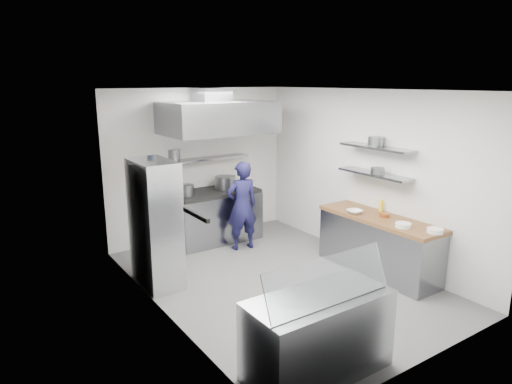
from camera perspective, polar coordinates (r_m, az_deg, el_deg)
floor at (r=6.99m, az=2.80°, el=-10.98°), size 5.00×5.00×0.00m
ceiling at (r=6.35m, az=3.10°, el=12.61°), size 5.00×5.00×0.00m
wall_back at (r=8.62m, az=-7.10°, el=3.46°), size 3.60×2.80×0.02m
wall_front at (r=4.86m, az=21.02°, el=-5.50°), size 3.60×2.80×0.02m
wall_left at (r=5.67m, az=-11.78°, el=-2.14°), size 2.80×5.00×0.02m
wall_right at (r=7.73m, az=13.69°, el=1.98°), size 2.80×5.00×0.02m
gas_range at (r=8.54m, az=-5.09°, el=-3.14°), size 1.60×0.80×0.90m
cooktop at (r=8.42m, az=-5.15°, el=-0.01°), size 1.57×0.78×0.06m
stock_pot_left at (r=8.05m, az=-8.62°, el=0.20°), size 0.25×0.25×0.20m
stock_pot_mid at (r=8.49m, az=-3.90°, el=1.17°), size 0.38×0.38×0.24m
stock_pot_right at (r=8.95m, az=-3.40°, el=1.57°), size 0.25×0.25×0.16m
over_range_shelf at (r=8.50m, az=-6.03°, el=4.17°), size 1.60×0.30×0.04m
shelf_pot_a at (r=8.39m, az=-10.25°, el=4.65°), size 0.23×0.23×0.18m
extractor_hood at (r=8.05m, az=-4.75°, el=9.26°), size 1.90×1.15×0.55m
hood_duct at (r=8.22m, az=-5.59°, el=11.99°), size 0.55×0.55×0.24m
red_firebox at (r=8.08m, az=-14.82°, el=2.56°), size 0.22×0.10×0.26m
chef at (r=8.00m, az=-1.77°, el=-1.73°), size 0.62×0.45×1.58m
wire_rack at (r=6.72m, az=-12.48°, el=-3.88°), size 0.50×0.90×1.85m
rack_bin_a at (r=6.85m, az=-12.72°, el=-4.68°), size 0.16×0.20×0.18m
rack_bin_b at (r=7.03m, az=-13.98°, el=-0.03°), size 0.14×0.18×0.16m
rack_jar at (r=6.68m, az=-12.97°, el=3.71°), size 0.10×0.10×0.18m
knife_strip at (r=4.85m, az=-7.51°, el=-2.84°), size 0.04×0.55×0.05m
prep_counter_base at (r=7.38m, az=15.01°, el=-6.58°), size 0.62×2.00×0.84m
prep_counter_top at (r=7.24m, az=15.23°, el=-3.24°), size 0.65×2.04×0.06m
plate_stack_a at (r=6.71m, az=21.48°, el=-4.52°), size 0.22×0.22×0.06m
plate_stack_b at (r=6.81m, az=17.92°, el=-3.96°), size 0.22×0.22×0.06m
copper_pan at (r=7.23m, az=15.76°, el=-2.79°), size 0.14×0.14×0.06m
squeeze_bottle at (r=7.53m, az=15.35°, el=-1.64°), size 0.07×0.07×0.18m
mixing_bowl at (r=7.31m, az=12.22°, el=-2.42°), size 0.27×0.27×0.06m
wall_shelf_lower at (r=7.39m, az=14.60°, el=2.20°), size 0.30×1.30×0.04m
wall_shelf_upper at (r=7.32m, az=14.80°, el=5.42°), size 0.30×1.30×0.04m
shelf_pot_c at (r=7.28m, az=14.96°, el=2.57°), size 0.21×0.21×0.10m
shelf_pot_d at (r=7.36m, az=14.74°, el=6.17°), size 0.24×0.24×0.14m
display_case at (r=4.86m, az=7.74°, el=-17.30°), size 1.50×0.70×0.85m
display_glass at (r=4.49m, az=9.04°, el=-10.84°), size 1.47×0.19×0.42m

